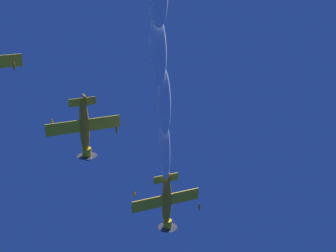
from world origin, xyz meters
TOP-DOWN VIEW (x-y plane):
  - airplane_lead at (2.93, -0.44)m, footprint 7.02×7.03m
  - airplane_left_wingman at (1.62, 12.11)m, footprint 7.04×7.04m

SIDE VIEW (x-z plane):
  - airplane_lead at x=2.93m, z-range 55.09..59.07m
  - airplane_left_wingman at x=1.62m, z-range 55.52..59.22m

